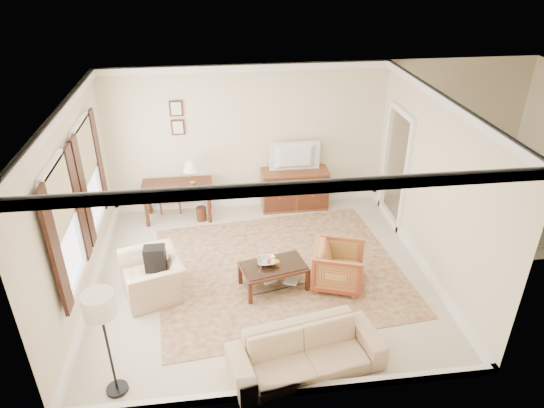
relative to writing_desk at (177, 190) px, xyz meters
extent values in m
cube|color=beige|center=(1.43, -2.06, -0.63)|extent=(5.50, 5.00, 0.01)
cube|color=white|center=(1.43, -2.06, 2.27)|extent=(5.50, 5.00, 0.01)
cube|color=beige|center=(1.43, 0.44, 0.82)|extent=(5.50, 0.01, 2.90)
cube|color=beige|center=(1.43, -4.56, 0.82)|extent=(5.50, 0.01, 2.90)
cube|color=beige|center=(-1.32, -2.06, 0.82)|extent=(0.01, 5.00, 2.90)
cube|color=beige|center=(4.18, -2.06, 0.82)|extent=(0.01, 5.00, 2.90)
cube|color=beige|center=(5.68, -0.91, -0.63)|extent=(3.00, 2.70, 0.01)
cube|color=maroon|center=(1.72, -1.98, -0.62)|extent=(4.30, 3.79, 0.01)
cube|color=#482114|center=(0.00, 0.00, 0.09)|extent=(1.35, 0.68, 0.05)
cylinder|color=#482114|center=(-0.60, -0.26, -0.28)|extent=(0.07, 0.07, 0.69)
cylinder|color=#482114|center=(0.60, -0.26, -0.28)|extent=(0.07, 0.07, 0.69)
cylinder|color=#482114|center=(-0.60, 0.26, -0.28)|extent=(0.07, 0.07, 0.69)
cylinder|color=#482114|center=(0.60, 0.26, -0.28)|extent=(0.07, 0.07, 0.69)
cube|color=brown|center=(2.34, 0.15, -0.22)|extent=(1.34, 0.52, 0.83)
imported|color=black|center=(2.34, 0.13, 0.68)|extent=(0.97, 0.56, 0.13)
cube|color=#482114|center=(1.57, -2.43, -0.24)|extent=(1.12, 0.80, 0.04)
cube|color=silver|center=(1.57, -2.43, -0.21)|extent=(1.04, 0.73, 0.01)
cube|color=silver|center=(1.57, -2.43, -0.49)|extent=(1.02, 0.70, 0.02)
cube|color=#482114|center=(1.17, -2.79, -0.43)|extent=(0.07, 0.07, 0.39)
cube|color=#482114|center=(2.09, -2.58, -0.43)|extent=(0.07, 0.07, 0.39)
cube|color=#482114|center=(1.05, -2.27, -0.43)|extent=(0.07, 0.07, 0.39)
cube|color=#482114|center=(1.98, -2.06, -0.43)|extent=(0.07, 0.07, 0.39)
imported|color=silver|center=(1.47, -2.37, -0.15)|extent=(0.42, 0.42, 0.10)
imported|color=brown|center=(1.37, -2.43, -0.46)|extent=(0.28, 0.13, 0.38)
imported|color=brown|center=(1.77, -2.43, -0.46)|extent=(0.26, 0.15, 0.38)
imported|color=maroon|center=(2.60, -2.49, -0.24)|extent=(0.92, 0.95, 0.78)
imported|color=tan|center=(-0.30, -2.33, -0.20)|extent=(0.90, 1.13, 0.86)
cube|color=black|center=(-0.24, -2.29, 0.04)|extent=(0.33, 0.38, 0.40)
imported|color=tan|center=(1.76, -4.15, -0.25)|extent=(2.03, 0.94, 0.76)
cylinder|color=black|center=(-0.61, -4.19, -0.61)|extent=(0.27, 0.27, 0.04)
cylinder|color=black|center=(-0.61, -4.19, 0.02)|extent=(0.03, 0.03, 1.26)
cylinder|color=silver|center=(-0.61, -4.19, 0.73)|extent=(0.37, 0.37, 0.28)
camera|label=1|loc=(0.76, -8.55, 4.26)|focal=32.00mm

